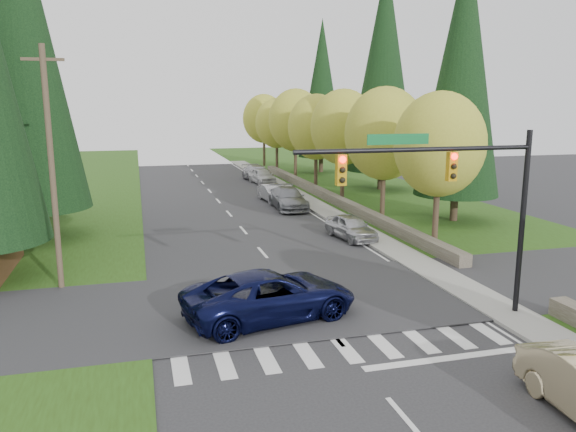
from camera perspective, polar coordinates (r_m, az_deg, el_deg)
name	(u,v)px	position (r m, az deg, el deg)	size (l,w,h in m)	color
ground	(389,400)	(15.85, 10.25, -17.91)	(120.00, 120.00, 0.00)	#28282B
grass_east	(440,222)	(38.41, 15.16, -0.56)	(14.00, 110.00, 0.06)	#294713
grass_west	(11,247)	(34.02, -26.32, -2.87)	(14.00, 110.00, 0.06)	#294713
cross_street	(303,300)	(22.67, 1.55, -8.50)	(120.00, 8.00, 0.10)	#28282B
sidewalk_east	(342,220)	(37.59, 5.55, -0.41)	(1.80, 80.00, 0.13)	gray
curb_east	(330,221)	(37.30, 4.33, -0.48)	(0.20, 80.00, 0.13)	gray
stone_wall_north	(327,196)	(45.50, 4.03, 2.04)	(0.70, 40.00, 0.70)	#4C4438
traffic_signal	(455,184)	(20.09, 16.61, 3.11)	(8.70, 0.37, 6.80)	black
utility_pole	(52,168)	(24.79, -22.88, 4.54)	(1.60, 0.24, 10.00)	#473828
decid_tree_0	(439,144)	(30.62, 15.13, 7.03)	(4.80, 4.80, 8.37)	#38281C
decid_tree_1	(385,134)	(36.86, 9.81, 8.24)	(5.20, 5.20, 8.80)	#38281C
decid_tree_2	(343,127)	(43.23, 5.65, 8.96)	(5.00, 5.00, 8.82)	#38281C
decid_tree_3	(316,127)	(49.88, 2.89, 9.01)	(5.00, 5.00, 8.55)	#38281C
decid_tree_4	(296,120)	(56.59, 0.78, 9.70)	(5.40, 5.40, 9.18)	#38281C
decid_tree_5	(277,123)	(63.32, -1.15, 9.40)	(4.80, 4.80, 8.30)	#38281C
decid_tree_6	(264,119)	(70.14, -2.46, 9.85)	(5.20, 5.20, 8.86)	#38281C
conifer_w_c	(19,36)	(35.11, -25.69, 16.16)	(6.46, 6.46, 20.80)	#38281C
conifer_w_e	(4,62)	(41.27, -26.86, 13.78)	(5.78, 5.78, 18.80)	#38281C
conifer_e_a	(462,70)	(38.22, 17.27, 14.00)	(5.44, 5.44, 17.80)	#38281C
conifer_e_b	(384,67)	(51.10, 9.72, 14.67)	(6.12, 6.12, 19.80)	#38281C
conifer_e_c	(322,89)	(63.70, 3.45, 12.77)	(5.10, 5.10, 16.80)	#38281C
suv_navy	(270,295)	(20.51, -1.80, -8.06)	(2.93, 6.36, 1.77)	black
parked_car_a	(351,227)	(32.57, 6.41, -1.12)	(1.66, 4.13, 1.41)	#ACADB1
parked_car_b	(288,198)	(41.69, 0.03, 1.81)	(2.21, 5.42, 1.57)	gray
parked_car_c	(273,193)	(44.89, -1.57, 2.35)	(1.42, 4.07, 1.34)	#B1B1B6
parked_car_d	(262,176)	(55.07, -2.65, 4.09)	(1.76, 4.36, 1.49)	silver
parked_car_e	(258,173)	(57.07, -3.10, 4.36)	(2.12, 5.22, 1.52)	#A9A8AD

